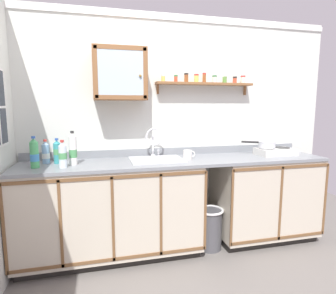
{
  "coord_description": "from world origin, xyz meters",
  "views": [
    {
      "loc": [
        -0.78,
        -2.39,
        1.49
      ],
      "look_at": [
        -0.08,
        0.44,
        1.07
      ],
      "focal_mm": 30.1,
      "sensor_mm": 36.0,
      "label": 1
    }
  ],
  "objects_px": {
    "sink": "(156,161)",
    "hot_plate_stove": "(275,151)",
    "bottle_opaque_white_0": "(73,150)",
    "bottle_soda_green_3": "(34,154)",
    "saucepan": "(266,144)",
    "bottle_detergent_teal_1": "(57,152)",
    "bottle_water_clear_2": "(63,155)",
    "trash_bin": "(210,228)",
    "mug": "(188,155)",
    "bottle_water_blue_4": "(46,153)",
    "wall_cabinet": "(120,74)"
  },
  "relations": [
    {
      "from": "mug",
      "to": "wall_cabinet",
      "type": "bearing_deg",
      "value": 166.42
    },
    {
      "from": "sink",
      "to": "bottle_opaque_white_0",
      "type": "relative_size",
      "value": 1.66
    },
    {
      "from": "sink",
      "to": "bottle_soda_green_3",
      "type": "relative_size",
      "value": 1.86
    },
    {
      "from": "saucepan",
      "to": "sink",
      "type": "bearing_deg",
      "value": 179.33
    },
    {
      "from": "sink",
      "to": "mug",
      "type": "xyz_separation_m",
      "value": [
        0.32,
        -0.05,
        0.06
      ]
    },
    {
      "from": "hot_plate_stove",
      "to": "bottle_soda_green_3",
      "type": "distance_m",
      "value": 2.46
    },
    {
      "from": "bottle_soda_green_3",
      "to": "trash_bin",
      "type": "relative_size",
      "value": 0.65
    },
    {
      "from": "hot_plate_stove",
      "to": "wall_cabinet",
      "type": "bearing_deg",
      "value": 174.91
    },
    {
      "from": "bottle_detergent_teal_1",
      "to": "mug",
      "type": "distance_m",
      "value": 1.27
    },
    {
      "from": "sink",
      "to": "mug",
      "type": "bearing_deg",
      "value": -8.21
    },
    {
      "from": "bottle_water_clear_2",
      "to": "mug",
      "type": "relative_size",
      "value": 1.95
    },
    {
      "from": "saucepan",
      "to": "bottle_opaque_white_0",
      "type": "height_order",
      "value": "bottle_opaque_white_0"
    },
    {
      "from": "sink",
      "to": "bottle_opaque_white_0",
      "type": "height_order",
      "value": "sink"
    },
    {
      "from": "hot_plate_stove",
      "to": "saucepan",
      "type": "xyz_separation_m",
      "value": [
        -0.1,
        0.02,
        0.08
      ]
    },
    {
      "from": "sink",
      "to": "saucepan",
      "type": "distance_m",
      "value": 1.25
    },
    {
      "from": "mug",
      "to": "trash_bin",
      "type": "bearing_deg",
      "value": -19.89
    },
    {
      "from": "hot_plate_stove",
      "to": "wall_cabinet",
      "type": "relative_size",
      "value": 0.8
    },
    {
      "from": "bottle_detergent_teal_1",
      "to": "wall_cabinet",
      "type": "height_order",
      "value": "wall_cabinet"
    },
    {
      "from": "sink",
      "to": "wall_cabinet",
      "type": "bearing_deg",
      "value": 161.53
    },
    {
      "from": "bottle_opaque_white_0",
      "to": "bottle_water_clear_2",
      "type": "bearing_deg",
      "value": -124.98
    },
    {
      "from": "trash_bin",
      "to": "bottle_water_clear_2",
      "type": "bearing_deg",
      "value": -178.61
    },
    {
      "from": "bottle_water_clear_2",
      "to": "bottle_soda_green_3",
      "type": "height_order",
      "value": "bottle_soda_green_3"
    },
    {
      "from": "saucepan",
      "to": "wall_cabinet",
      "type": "xyz_separation_m",
      "value": [
        -1.58,
        0.13,
        0.73
      ]
    },
    {
      "from": "bottle_detergent_teal_1",
      "to": "trash_bin",
      "type": "height_order",
      "value": "bottle_detergent_teal_1"
    },
    {
      "from": "bottle_opaque_white_0",
      "to": "bottle_water_clear_2",
      "type": "distance_m",
      "value": 0.14
    },
    {
      "from": "bottle_detergent_teal_1",
      "to": "bottle_soda_green_3",
      "type": "distance_m",
      "value": 0.23
    },
    {
      "from": "bottle_opaque_white_0",
      "to": "bottle_soda_green_3",
      "type": "bearing_deg",
      "value": -169.65
    },
    {
      "from": "bottle_opaque_white_0",
      "to": "trash_bin",
      "type": "relative_size",
      "value": 0.73
    },
    {
      "from": "bottle_water_clear_2",
      "to": "trash_bin",
      "type": "relative_size",
      "value": 0.57
    },
    {
      "from": "hot_plate_stove",
      "to": "bottle_water_clear_2",
      "type": "bearing_deg",
      "value": -176.81
    },
    {
      "from": "sink",
      "to": "bottle_water_blue_4",
      "type": "height_order",
      "value": "sink"
    },
    {
      "from": "bottle_opaque_white_0",
      "to": "bottle_water_blue_4",
      "type": "height_order",
      "value": "bottle_opaque_white_0"
    },
    {
      "from": "wall_cabinet",
      "to": "trash_bin",
      "type": "relative_size",
      "value": 1.19
    },
    {
      "from": "sink",
      "to": "trash_bin",
      "type": "distance_m",
      "value": 0.91
    },
    {
      "from": "bottle_soda_green_3",
      "to": "trash_bin",
      "type": "height_order",
      "value": "bottle_soda_green_3"
    },
    {
      "from": "bottle_soda_green_3",
      "to": "trash_bin",
      "type": "bearing_deg",
      "value": -0.64
    },
    {
      "from": "saucepan",
      "to": "bottle_detergent_teal_1",
      "type": "height_order",
      "value": "bottle_detergent_teal_1"
    },
    {
      "from": "hot_plate_stove",
      "to": "bottle_water_blue_4",
      "type": "xyz_separation_m",
      "value": [
        -2.39,
        0.11,
        0.06
      ]
    },
    {
      "from": "mug",
      "to": "bottle_water_clear_2",
      "type": "bearing_deg",
      "value": -174.52
    },
    {
      "from": "bottle_opaque_white_0",
      "to": "mug",
      "type": "distance_m",
      "value": 1.12
    },
    {
      "from": "sink",
      "to": "wall_cabinet",
      "type": "relative_size",
      "value": 1.02
    },
    {
      "from": "sink",
      "to": "mug",
      "type": "height_order",
      "value": "sink"
    },
    {
      "from": "bottle_soda_green_3",
      "to": "bottle_water_blue_4",
      "type": "bearing_deg",
      "value": 71.38
    },
    {
      "from": "sink",
      "to": "hot_plate_stove",
      "type": "bearing_deg",
      "value": -1.58
    },
    {
      "from": "bottle_water_clear_2",
      "to": "wall_cabinet",
      "type": "relative_size",
      "value": 0.48
    },
    {
      "from": "bottle_opaque_white_0",
      "to": "trash_bin",
      "type": "xyz_separation_m",
      "value": [
        1.33,
        -0.08,
        -0.87
      ]
    },
    {
      "from": "wall_cabinet",
      "to": "sink",
      "type": "bearing_deg",
      "value": -18.47
    },
    {
      "from": "sink",
      "to": "saucepan",
      "type": "height_order",
      "value": "sink"
    },
    {
      "from": "saucepan",
      "to": "bottle_water_clear_2",
      "type": "relative_size",
      "value": 1.35
    },
    {
      "from": "saucepan",
      "to": "bottle_water_clear_2",
      "type": "height_order",
      "value": "bottle_water_clear_2"
    }
  ]
}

